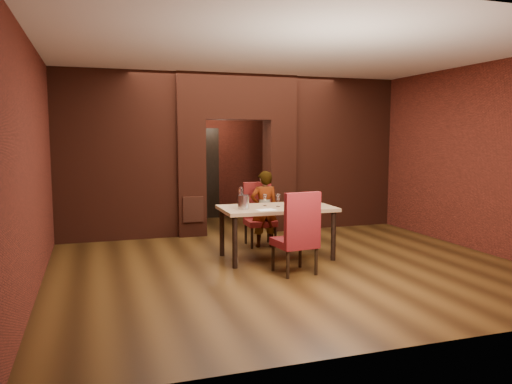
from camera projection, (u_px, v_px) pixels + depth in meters
floor at (268, 253)px, 8.46m from camera, size 8.00×8.00×0.00m
ceiling at (269, 60)px, 8.11m from camera, size 7.00×8.00×0.04m
wall_back at (213, 152)px, 12.06m from camera, size 7.00×0.04×3.20m
wall_front at (417, 177)px, 4.51m from camera, size 7.00×0.04×3.20m
wall_left at (41, 162)px, 7.20m from camera, size 0.04×8.00×3.20m
wall_right at (444, 156)px, 9.37m from camera, size 0.04×8.00×3.20m
pillar_left at (190, 178)px, 9.93m from camera, size 0.55×0.55×2.30m
pillar_right at (279, 175)px, 10.52m from camera, size 0.55×0.55×2.30m
lintel at (235, 97)px, 10.05m from camera, size 2.45×0.55×0.90m
wing_wall_left at (116, 156)px, 9.44m from camera, size 2.28×0.35×3.20m
wing_wall_right at (340, 153)px, 10.91m from camera, size 2.28×0.35×3.20m
vent_panel at (193, 209)px, 9.72m from camera, size 0.40×0.03×0.50m
rear_door at (198, 175)px, 11.94m from camera, size 0.90×0.08×2.10m
rear_door_frame at (198, 175)px, 11.91m from camera, size 1.02×0.04×2.22m
dining_table at (277, 232)px, 8.07m from camera, size 1.81×1.04×0.84m
chair_far at (260, 215)px, 8.97m from camera, size 0.54×0.54×1.13m
chair_near at (294, 232)px, 7.16m from camera, size 0.60×0.60×1.20m
person_seated at (264, 209)px, 8.86m from camera, size 0.53×0.38×1.36m
wine_glass_a at (265, 200)px, 8.09m from camera, size 0.08×0.08×0.19m
wine_glass_b at (278, 200)px, 8.01m from camera, size 0.08×0.08×0.20m
wine_glass_c at (294, 199)px, 8.15m from camera, size 0.08×0.08×0.20m
tasting_sheet at (266, 210)px, 7.65m from camera, size 0.31×0.24×0.00m
wine_bucket at (243, 202)px, 7.74m from camera, size 0.18×0.18×0.22m
water_bottle at (241, 197)px, 7.92m from camera, size 0.08×0.08×0.33m
potted_plant at (307, 230)px, 9.25m from camera, size 0.55×0.52×0.47m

